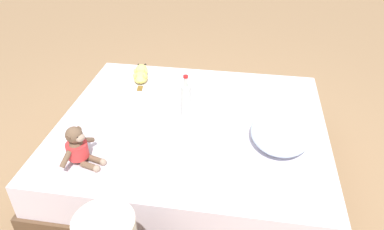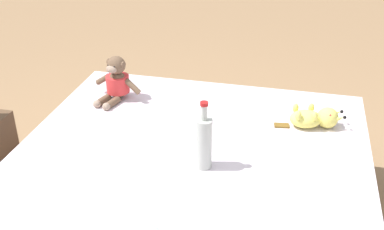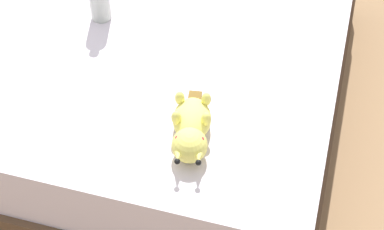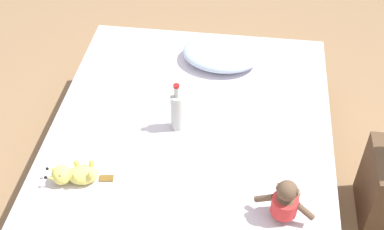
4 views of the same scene
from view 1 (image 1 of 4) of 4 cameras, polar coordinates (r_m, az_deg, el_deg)
The scene contains 6 objects.
ground_plane at distance 2.75m, azimuth 0.00°, elevation -9.07°, with size 16.00×16.00×0.00m, color #93704C.
bed at distance 2.60m, azimuth 0.00°, elevation -5.31°, with size 1.58×1.81×0.47m.
pillow at distance 2.32m, azimuth 13.66°, elevation -2.49°, with size 0.52×0.41×0.12m.
plush_monkey at distance 2.17m, azimuth -17.22°, elevation -4.93°, with size 0.28×0.24×0.24m.
plush_yellow_creature at distance 2.97m, azimuth -7.93°, elevation 6.31°, with size 0.33×0.15×0.10m.
glass_bottle at distance 2.46m, azimuth -0.95°, elevation 2.39°, with size 0.07×0.07×0.30m.
Camera 1 is at (2.00, 0.32, 1.87)m, focal length 34.37 mm.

